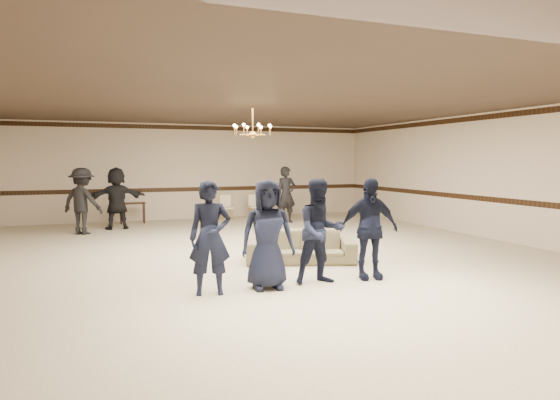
{
  "coord_description": "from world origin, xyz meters",
  "views": [
    {
      "loc": [
        -3.32,
        -9.44,
        1.99
      ],
      "look_at": [
        0.08,
        -0.5,
        1.2
      ],
      "focal_mm": 31.08,
      "sensor_mm": 36.0,
      "label": 1
    }
  ],
  "objects_px": {
    "boy_a": "(210,238)",
    "boy_c": "(320,231)",
    "chandelier": "(253,120)",
    "settee": "(301,247)",
    "boy_b": "(268,234)",
    "adult_right": "(286,195)",
    "adult_mid": "(117,198)",
    "adult_left": "(82,201)",
    "banquet_chair_right": "(282,206)",
    "console_table": "(132,213)",
    "banquet_chair_mid": "(255,206)",
    "boy_d": "(369,228)",
    "banquet_chair_left": "(227,208)"
  },
  "relations": [
    {
      "from": "chandelier",
      "to": "banquet_chair_right",
      "type": "height_order",
      "value": "chandelier"
    },
    {
      "from": "boy_b",
      "to": "boy_c",
      "type": "bearing_deg",
      "value": 7.02
    },
    {
      "from": "banquet_chair_left",
      "to": "console_table",
      "type": "relative_size",
      "value": 1.06
    },
    {
      "from": "boy_d",
      "to": "console_table",
      "type": "height_order",
      "value": "boy_d"
    },
    {
      "from": "settee",
      "to": "adult_right",
      "type": "bearing_deg",
      "value": 90.25
    },
    {
      "from": "banquet_chair_left",
      "to": "boy_d",
      "type": "bearing_deg",
      "value": -87.14
    },
    {
      "from": "settee",
      "to": "boy_d",
      "type": "bearing_deg",
      "value": -51.92
    },
    {
      "from": "boy_c",
      "to": "chandelier",
      "type": "bearing_deg",
      "value": 93.18
    },
    {
      "from": "banquet_chair_mid",
      "to": "banquet_chair_right",
      "type": "bearing_deg",
      "value": 2.5
    },
    {
      "from": "boy_a",
      "to": "boy_c",
      "type": "relative_size",
      "value": 1.0
    },
    {
      "from": "chandelier",
      "to": "boy_a",
      "type": "height_order",
      "value": "chandelier"
    },
    {
      "from": "chandelier",
      "to": "adult_left",
      "type": "height_order",
      "value": "chandelier"
    },
    {
      "from": "chandelier",
      "to": "settee",
      "type": "bearing_deg",
      "value": -78.54
    },
    {
      "from": "banquet_chair_right",
      "to": "boy_b",
      "type": "bearing_deg",
      "value": -108.05
    },
    {
      "from": "boy_a",
      "to": "adult_left",
      "type": "height_order",
      "value": "adult_left"
    },
    {
      "from": "boy_c",
      "to": "adult_mid",
      "type": "distance_m",
      "value": 8.18
    },
    {
      "from": "boy_a",
      "to": "adult_left",
      "type": "relative_size",
      "value": 0.95
    },
    {
      "from": "boy_b",
      "to": "console_table",
      "type": "bearing_deg",
      "value": 105.99
    },
    {
      "from": "adult_mid",
      "to": "console_table",
      "type": "distance_m",
      "value": 1.4
    },
    {
      "from": "boy_b",
      "to": "banquet_chair_right",
      "type": "relative_size",
      "value": 2.05
    },
    {
      "from": "adult_left",
      "to": "console_table",
      "type": "distance_m",
      "value": 2.42
    },
    {
      "from": "adult_left",
      "to": "adult_mid",
      "type": "xyz_separation_m",
      "value": [
        0.9,
        0.7,
        0.0
      ]
    },
    {
      "from": "boy_a",
      "to": "adult_mid",
      "type": "distance_m",
      "value": 7.75
    },
    {
      "from": "adult_left",
      "to": "adult_mid",
      "type": "distance_m",
      "value": 1.14
    },
    {
      "from": "boy_a",
      "to": "adult_right",
      "type": "distance_m",
      "value": 8.36
    },
    {
      "from": "chandelier",
      "to": "banquet_chair_right",
      "type": "bearing_deg",
      "value": 62.29
    },
    {
      "from": "settee",
      "to": "banquet_chair_right",
      "type": "xyz_separation_m",
      "value": [
        2.35,
        7.06,
        0.11
      ]
    },
    {
      "from": "adult_mid",
      "to": "banquet_chair_right",
      "type": "relative_size",
      "value": 2.16
    },
    {
      "from": "boy_d",
      "to": "settee",
      "type": "height_order",
      "value": "boy_d"
    },
    {
      "from": "chandelier",
      "to": "adult_mid",
      "type": "relative_size",
      "value": 0.53
    },
    {
      "from": "boy_b",
      "to": "adult_right",
      "type": "xyz_separation_m",
      "value": [
        3.2,
        7.28,
        0.05
      ]
    },
    {
      "from": "boy_b",
      "to": "console_table",
      "type": "relative_size",
      "value": 2.16
    },
    {
      "from": "banquet_chair_mid",
      "to": "adult_left",
      "type": "bearing_deg",
      "value": -160.2
    },
    {
      "from": "boy_a",
      "to": "banquet_chair_mid",
      "type": "height_order",
      "value": "boy_a"
    },
    {
      "from": "adult_left",
      "to": "settee",
      "type": "bearing_deg",
      "value": 163.66
    },
    {
      "from": "boy_a",
      "to": "banquet_chair_mid",
      "type": "distance_m",
      "value": 9.36
    },
    {
      "from": "banquet_chair_left",
      "to": "chandelier",
      "type": "bearing_deg",
      "value": -96.44
    },
    {
      "from": "chandelier",
      "to": "boy_b",
      "type": "relative_size",
      "value": 0.55
    },
    {
      "from": "console_table",
      "to": "boy_d",
      "type": "bearing_deg",
      "value": -73.36
    },
    {
      "from": "boy_c",
      "to": "settee",
      "type": "height_order",
      "value": "boy_c"
    },
    {
      "from": "boy_b",
      "to": "adult_right",
      "type": "relative_size",
      "value": 0.95
    },
    {
      "from": "boy_c",
      "to": "adult_mid",
      "type": "xyz_separation_m",
      "value": [
        -2.8,
        7.68,
        0.05
      ]
    },
    {
      "from": "boy_d",
      "to": "adult_right",
      "type": "xyz_separation_m",
      "value": [
        1.4,
        7.28,
        0.05
      ]
    },
    {
      "from": "chandelier",
      "to": "settee",
      "type": "height_order",
      "value": "chandelier"
    },
    {
      "from": "boy_b",
      "to": "adult_left",
      "type": "relative_size",
      "value": 0.95
    },
    {
      "from": "banquet_chair_mid",
      "to": "console_table",
      "type": "bearing_deg",
      "value": 179.64
    },
    {
      "from": "boy_c",
      "to": "console_table",
      "type": "xyz_separation_m",
      "value": [
        -2.3,
        8.87,
        -0.52
      ]
    },
    {
      "from": "chandelier",
      "to": "boy_b",
      "type": "distance_m",
      "value": 4.11
    },
    {
      "from": "boy_d",
      "to": "banquet_chair_mid",
      "type": "distance_m",
      "value": 8.71
    },
    {
      "from": "console_table",
      "to": "chandelier",
      "type": "bearing_deg",
      "value": -70.37
    }
  ]
}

